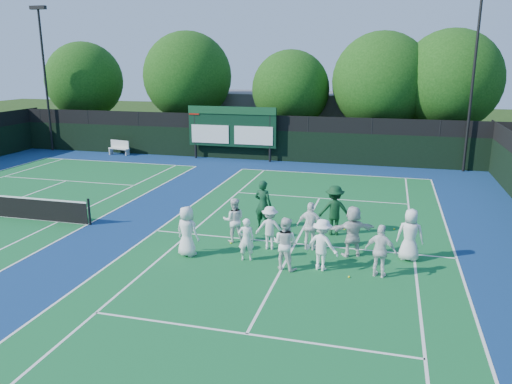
# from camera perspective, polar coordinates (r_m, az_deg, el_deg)

# --- Properties ---
(ground) EXTENTS (120.00, 120.00, 0.00)m
(ground) POSITION_cam_1_polar(r_m,az_deg,el_deg) (17.28, 3.89, -7.06)
(ground) COLOR #1B340E
(ground) RESTS_ON ground
(court_apron) EXTENTS (34.00, 32.00, 0.01)m
(court_apron) POSITION_cam_1_polar(r_m,az_deg,el_deg) (20.07, -12.64, -4.24)
(court_apron) COLOR navy
(court_apron) RESTS_ON ground
(near_court) EXTENTS (11.05, 23.85, 0.01)m
(near_court) POSITION_cam_1_polar(r_m,az_deg,el_deg) (18.19, 4.50, -5.90)
(near_court) COLOR #135F2C
(near_court) RESTS_ON ground
(back_fence) EXTENTS (34.00, 0.08, 3.00)m
(back_fence) POSITION_cam_1_polar(r_m,az_deg,el_deg) (33.40, -0.91, 6.03)
(back_fence) COLOR black
(back_fence) RESTS_ON ground
(scoreboard) EXTENTS (6.00, 0.21, 3.55)m
(scoreboard) POSITION_cam_1_polar(r_m,az_deg,el_deg) (33.18, -2.81, 7.41)
(scoreboard) COLOR black
(scoreboard) RESTS_ON ground
(clubhouse) EXTENTS (18.00, 6.00, 4.00)m
(clubhouse) POSITION_cam_1_polar(r_m,az_deg,el_deg) (40.32, 7.77, 8.32)
(clubhouse) COLOR #5A595E
(clubhouse) RESTS_ON ground
(light_pole_left) EXTENTS (1.20, 0.30, 10.12)m
(light_pole_left) POSITION_cam_1_polar(r_m,az_deg,el_deg) (39.57, -23.10, 13.44)
(light_pole_left) COLOR black
(light_pole_left) RESTS_ON ground
(light_pole_right) EXTENTS (1.20, 0.30, 10.12)m
(light_pole_right) POSITION_cam_1_polar(r_m,az_deg,el_deg) (31.79, 23.72, 13.34)
(light_pole_right) COLOR black
(light_pole_right) RESTS_ON ground
(bench) EXTENTS (1.65, 0.75, 1.01)m
(bench) POSITION_cam_1_polar(r_m,az_deg,el_deg) (36.57, -15.34, 4.98)
(bench) COLOR silver
(bench) RESTS_ON ground
(tree_a) EXTENTS (5.95, 5.95, 7.90)m
(tree_a) POSITION_cam_1_polar(r_m,az_deg,el_deg) (42.31, -18.79, 11.75)
(tree_a) COLOR black
(tree_a) RESTS_ON ground
(tree_b) EXTENTS (6.50, 6.50, 8.58)m
(tree_b) POSITION_cam_1_polar(r_m,az_deg,el_deg) (38.21, -7.56, 12.73)
(tree_b) COLOR black
(tree_b) RESTS_ON ground
(tree_c) EXTENTS (5.46, 5.46, 7.22)m
(tree_c) POSITION_cam_1_polar(r_m,az_deg,el_deg) (36.03, 4.25, 11.41)
(tree_c) COLOR black
(tree_c) RESTS_ON ground
(tree_d) EXTENTS (6.61, 6.61, 8.38)m
(tree_d) POSITION_cam_1_polar(r_m,az_deg,el_deg) (35.38, 14.37, 11.85)
(tree_d) COLOR black
(tree_d) RESTS_ON ground
(tree_e) EXTENTS (6.57, 6.57, 8.48)m
(tree_e) POSITION_cam_1_polar(r_m,az_deg,el_deg) (35.58, 21.54, 11.50)
(tree_e) COLOR black
(tree_e) RESTS_ON ground
(tennis_ball_0) EXTENTS (0.07, 0.07, 0.07)m
(tennis_ball_0) POSITION_cam_1_polar(r_m,az_deg,el_deg) (18.14, -2.89, -5.85)
(tennis_ball_0) COLOR yellow
(tennis_ball_0) RESTS_ON ground
(tennis_ball_1) EXTENTS (0.07, 0.07, 0.07)m
(tennis_ball_1) POSITION_cam_1_polar(r_m,az_deg,el_deg) (20.31, 15.52, -4.11)
(tennis_ball_1) COLOR yellow
(tennis_ball_1) RESTS_ON ground
(tennis_ball_2) EXTENTS (0.07, 0.07, 0.07)m
(tennis_ball_2) POSITION_cam_1_polar(r_m,az_deg,el_deg) (15.67, 10.58, -9.52)
(tennis_ball_2) COLOR yellow
(tennis_ball_2) RESTS_ON ground
(tennis_ball_4) EXTENTS (0.07, 0.07, 0.07)m
(tennis_ball_4) POSITION_cam_1_polar(r_m,az_deg,el_deg) (19.88, 10.07, -4.20)
(tennis_ball_4) COLOR yellow
(tennis_ball_4) RESTS_ON ground
(player_front_0) EXTENTS (0.96, 0.75, 1.73)m
(player_front_0) POSITION_cam_1_polar(r_m,az_deg,el_deg) (16.96, -7.88, -4.47)
(player_front_0) COLOR white
(player_front_0) RESTS_ON ground
(player_front_1) EXTENTS (0.60, 0.46, 1.46)m
(player_front_1) POSITION_cam_1_polar(r_m,az_deg,el_deg) (16.46, -1.12, -5.44)
(player_front_1) COLOR white
(player_front_1) RESTS_ON ground
(player_front_2) EXTENTS (0.98, 0.85, 1.71)m
(player_front_2) POSITION_cam_1_polar(r_m,az_deg,el_deg) (15.78, 3.34, -5.89)
(player_front_2) COLOR white
(player_front_2) RESTS_ON ground
(player_front_3) EXTENTS (1.22, 0.92, 1.67)m
(player_front_3) POSITION_cam_1_polar(r_m,az_deg,el_deg) (15.83, 7.56, -6.01)
(player_front_3) COLOR white
(player_front_3) RESTS_ON ground
(player_front_4) EXTENTS (1.04, 0.63, 1.66)m
(player_front_4) POSITION_cam_1_polar(r_m,az_deg,el_deg) (15.66, 14.07, -6.58)
(player_front_4) COLOR white
(player_front_4) RESTS_ON ground
(player_back_0) EXTENTS (0.95, 0.84, 1.64)m
(player_back_0) POSITION_cam_1_polar(r_m,az_deg,el_deg) (18.13, -2.55, -3.22)
(player_back_0) COLOR white
(player_back_0) RESTS_ON ground
(player_back_1) EXTENTS (1.07, 0.70, 1.56)m
(player_back_1) POSITION_cam_1_polar(r_m,az_deg,el_deg) (17.43, 1.59, -4.12)
(player_back_1) COLOR white
(player_back_1) RESTS_ON ground
(player_back_2) EXTENTS (1.04, 0.52, 1.71)m
(player_back_2) POSITION_cam_1_polar(r_m,az_deg,el_deg) (17.44, 6.27, -3.92)
(player_back_2) COLOR white
(player_back_2) RESTS_ON ground
(player_back_3) EXTENTS (1.70, 1.15, 1.76)m
(player_back_3) POSITION_cam_1_polar(r_m,az_deg,el_deg) (17.08, 10.98, -4.42)
(player_back_3) COLOR silver
(player_back_3) RESTS_ON ground
(player_back_4) EXTENTS (0.91, 0.64, 1.76)m
(player_back_4) POSITION_cam_1_polar(r_m,az_deg,el_deg) (17.19, 17.20, -4.70)
(player_back_4) COLOR white
(player_back_4) RESTS_ON ground
(coach_left) EXTENTS (0.80, 0.62, 1.94)m
(coach_left) POSITION_cam_1_polar(r_m,az_deg,el_deg) (19.51, 0.81, -1.44)
(coach_left) COLOR #0F3820
(coach_left) RESTS_ON ground
(coach_right) EXTENTS (1.36, 0.96, 1.92)m
(coach_right) POSITION_cam_1_polar(r_m,az_deg,el_deg) (19.02, 8.94, -2.09)
(coach_right) COLOR #0F371B
(coach_right) RESTS_ON ground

